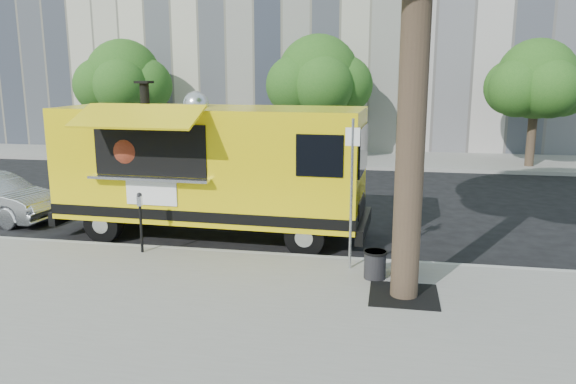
# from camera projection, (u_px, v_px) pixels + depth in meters

# --- Properties ---
(ground) EXTENTS (120.00, 120.00, 0.00)m
(ground) POSITION_uv_depth(u_px,v_px,m) (288.00, 248.00, 13.10)
(ground) COLOR black
(ground) RESTS_ON ground
(sidewalk) EXTENTS (60.00, 6.00, 0.15)m
(sidewalk) POSITION_uv_depth(u_px,v_px,m) (244.00, 316.00, 9.23)
(sidewalk) COLOR gray
(sidewalk) RESTS_ON ground
(curb) EXTENTS (60.00, 0.14, 0.16)m
(curb) POSITION_uv_depth(u_px,v_px,m) (280.00, 257.00, 12.19)
(curb) COLOR #999993
(curb) RESTS_ON ground
(far_sidewalk) EXTENTS (60.00, 5.00, 0.15)m
(far_sidewalk) POSITION_uv_depth(u_px,v_px,m) (341.00, 158.00, 26.06)
(far_sidewalk) COLOR gray
(far_sidewalk) RESTS_ON ground
(tree_well) EXTENTS (1.20, 1.20, 0.02)m
(tree_well) POSITION_uv_depth(u_px,v_px,m) (404.00, 295.00, 9.91)
(tree_well) COLOR black
(tree_well) RESTS_ON sidewalk
(far_tree_a) EXTENTS (3.42, 3.42, 5.36)m
(far_tree_a) POSITION_uv_depth(u_px,v_px,m) (124.00, 77.00, 25.91)
(far_tree_a) COLOR #33261C
(far_tree_a) RESTS_ON far_sidewalk
(far_tree_b) EXTENTS (3.60, 3.60, 5.50)m
(far_tree_b) POSITION_uv_depth(u_px,v_px,m) (318.00, 76.00, 24.68)
(far_tree_b) COLOR #33261C
(far_tree_b) RESTS_ON far_sidewalk
(far_tree_c) EXTENTS (3.24, 3.24, 5.21)m
(far_tree_c) POSITION_uv_depth(u_px,v_px,m) (537.00, 79.00, 22.81)
(far_tree_c) COLOR #33261C
(far_tree_c) RESTS_ON far_sidewalk
(sign_post) EXTENTS (0.28, 0.06, 3.00)m
(sign_post) POSITION_uv_depth(u_px,v_px,m) (352.00, 185.00, 10.94)
(sign_post) COLOR silver
(sign_post) RESTS_ON sidewalk
(parking_meter) EXTENTS (0.11, 0.11, 1.33)m
(parking_meter) POSITION_uv_depth(u_px,v_px,m) (140.00, 215.00, 12.13)
(parking_meter) COLOR black
(parking_meter) RESTS_ON sidewalk
(food_truck) EXTENTS (7.70, 3.66, 3.78)m
(food_truck) POSITION_uv_depth(u_px,v_px,m) (210.00, 166.00, 13.63)
(food_truck) COLOR yellow
(food_truck) RESTS_ON ground
(trash_bin_left) EXTENTS (0.45, 0.45, 0.54)m
(trash_bin_left) POSITION_uv_depth(u_px,v_px,m) (375.00, 264.00, 10.69)
(trash_bin_left) COLOR black
(trash_bin_left) RESTS_ON sidewalk
(trash_bin_right) EXTENTS (0.48, 0.48, 0.57)m
(trash_bin_right) POSITION_uv_depth(u_px,v_px,m) (404.00, 260.00, 10.83)
(trash_bin_right) COLOR #232326
(trash_bin_right) RESTS_ON sidewalk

